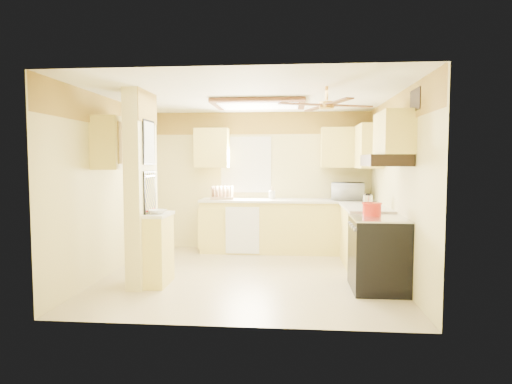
# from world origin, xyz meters

# --- Properties ---
(floor) EXTENTS (4.00, 4.00, 0.00)m
(floor) POSITION_xyz_m (0.00, 0.00, 0.00)
(floor) COLOR #CBB98C
(floor) RESTS_ON ground
(ceiling) EXTENTS (4.00, 4.00, 0.00)m
(ceiling) POSITION_xyz_m (0.00, 0.00, 2.50)
(ceiling) COLOR white
(ceiling) RESTS_ON wall_back
(wall_back) EXTENTS (4.00, 0.00, 4.00)m
(wall_back) POSITION_xyz_m (0.00, 1.90, 1.25)
(wall_back) COLOR #E1D489
(wall_back) RESTS_ON floor
(wall_front) EXTENTS (4.00, 0.00, 4.00)m
(wall_front) POSITION_xyz_m (0.00, -1.90, 1.25)
(wall_front) COLOR #E1D489
(wall_front) RESTS_ON floor
(wall_left) EXTENTS (0.00, 3.80, 3.80)m
(wall_left) POSITION_xyz_m (-2.00, 0.00, 1.25)
(wall_left) COLOR #E1D489
(wall_left) RESTS_ON floor
(wall_right) EXTENTS (0.00, 3.80, 3.80)m
(wall_right) POSITION_xyz_m (2.00, 0.00, 1.25)
(wall_right) COLOR #E1D489
(wall_right) RESTS_ON floor
(wallpaper_border) EXTENTS (4.00, 0.02, 0.40)m
(wallpaper_border) POSITION_xyz_m (0.00, 1.88, 2.30)
(wallpaper_border) COLOR gold
(wallpaper_border) RESTS_ON wall_back
(partition_column) EXTENTS (0.20, 0.70, 2.50)m
(partition_column) POSITION_xyz_m (-1.35, -0.55, 1.25)
(partition_column) COLOR #E1D489
(partition_column) RESTS_ON floor
(partition_ledge) EXTENTS (0.25, 0.55, 0.90)m
(partition_ledge) POSITION_xyz_m (-1.13, -0.55, 0.45)
(partition_ledge) COLOR #F6E474
(partition_ledge) RESTS_ON floor
(ledge_top) EXTENTS (0.28, 0.58, 0.04)m
(ledge_top) POSITION_xyz_m (-1.13, -0.55, 0.92)
(ledge_top) COLOR white
(ledge_top) RESTS_ON partition_ledge
(lower_cabinets_back) EXTENTS (3.00, 0.60, 0.90)m
(lower_cabinets_back) POSITION_xyz_m (0.50, 1.60, 0.45)
(lower_cabinets_back) COLOR #F6E474
(lower_cabinets_back) RESTS_ON floor
(lower_cabinets_right) EXTENTS (0.60, 1.40, 0.90)m
(lower_cabinets_right) POSITION_xyz_m (1.70, 0.60, 0.45)
(lower_cabinets_right) COLOR #F6E474
(lower_cabinets_right) RESTS_ON floor
(countertop_back) EXTENTS (3.04, 0.64, 0.04)m
(countertop_back) POSITION_xyz_m (0.50, 1.59, 0.92)
(countertop_back) COLOR white
(countertop_back) RESTS_ON lower_cabinets_back
(countertop_right) EXTENTS (0.64, 1.44, 0.04)m
(countertop_right) POSITION_xyz_m (1.69, 0.60, 0.92)
(countertop_right) COLOR white
(countertop_right) RESTS_ON lower_cabinets_right
(dishwasher_panel) EXTENTS (0.58, 0.02, 0.80)m
(dishwasher_panel) POSITION_xyz_m (-0.25, 1.29, 0.43)
(dishwasher_panel) COLOR white
(dishwasher_panel) RESTS_ON lower_cabinets_back
(window) EXTENTS (0.92, 0.02, 1.02)m
(window) POSITION_xyz_m (-0.25, 1.89, 1.55)
(window) COLOR white
(window) RESTS_ON wall_back
(upper_cab_back_left) EXTENTS (0.60, 0.35, 0.70)m
(upper_cab_back_left) POSITION_xyz_m (-0.85, 1.72, 1.85)
(upper_cab_back_left) COLOR #F6E474
(upper_cab_back_left) RESTS_ON wall_back
(upper_cab_back_right) EXTENTS (0.90, 0.35, 0.70)m
(upper_cab_back_right) POSITION_xyz_m (1.55, 1.72, 1.85)
(upper_cab_back_right) COLOR #F6E474
(upper_cab_back_right) RESTS_ON wall_back
(upper_cab_right) EXTENTS (0.35, 1.00, 0.70)m
(upper_cab_right) POSITION_xyz_m (1.82, 1.25, 1.85)
(upper_cab_right) COLOR #F6E474
(upper_cab_right) RESTS_ON wall_right
(upper_cab_left_wall) EXTENTS (0.35, 0.75, 0.70)m
(upper_cab_left_wall) POSITION_xyz_m (-1.82, -0.25, 1.85)
(upper_cab_left_wall) COLOR #F6E474
(upper_cab_left_wall) RESTS_ON wall_left
(upper_cab_over_stove) EXTENTS (0.35, 0.76, 0.52)m
(upper_cab_over_stove) POSITION_xyz_m (1.82, -0.55, 1.95)
(upper_cab_over_stove) COLOR #F6E474
(upper_cab_over_stove) RESTS_ON wall_right
(stove) EXTENTS (0.68, 0.77, 0.92)m
(stove) POSITION_xyz_m (1.67, -0.55, 0.46)
(stove) COLOR black
(stove) RESTS_ON floor
(range_hood) EXTENTS (0.50, 0.76, 0.14)m
(range_hood) POSITION_xyz_m (1.74, -0.55, 1.62)
(range_hood) COLOR black
(range_hood) RESTS_ON upper_cab_over_stove
(poster_menu) EXTENTS (0.02, 0.42, 0.57)m
(poster_menu) POSITION_xyz_m (-1.24, -0.55, 1.85)
(poster_menu) COLOR black
(poster_menu) RESTS_ON partition_column
(poster_nashville) EXTENTS (0.02, 0.42, 0.57)m
(poster_nashville) POSITION_xyz_m (-1.24, -0.55, 1.20)
(poster_nashville) COLOR black
(poster_nashville) RESTS_ON partition_column
(ceiling_light_panel) EXTENTS (1.35, 0.95, 0.06)m
(ceiling_light_panel) POSITION_xyz_m (0.10, 0.50, 2.46)
(ceiling_light_panel) COLOR brown
(ceiling_light_panel) RESTS_ON ceiling
(ceiling_fan) EXTENTS (1.15, 1.15, 0.26)m
(ceiling_fan) POSITION_xyz_m (1.00, -0.70, 2.29)
(ceiling_fan) COLOR gold
(ceiling_fan) RESTS_ON ceiling
(vent_grate) EXTENTS (0.02, 0.40, 0.25)m
(vent_grate) POSITION_xyz_m (1.98, -0.90, 2.30)
(vent_grate) COLOR black
(vent_grate) RESTS_ON wall_right
(microwave) EXTENTS (0.60, 0.45, 0.31)m
(microwave) POSITION_xyz_m (1.56, 1.56, 1.09)
(microwave) COLOR white
(microwave) RESTS_ON countertop_back
(bowl) EXTENTS (0.28, 0.28, 0.05)m
(bowl) POSITION_xyz_m (-1.12, -0.62, 0.97)
(bowl) COLOR white
(bowl) RESTS_ON ledge_top
(dutch_oven) EXTENTS (0.25, 0.25, 0.17)m
(dutch_oven) POSITION_xyz_m (1.62, -0.37, 1.00)
(dutch_oven) COLOR red
(dutch_oven) RESTS_ON stove
(kettle) EXTENTS (0.13, 0.13, 0.20)m
(kettle) POSITION_xyz_m (1.70, 0.39, 1.04)
(kettle) COLOR silver
(kettle) RESTS_ON countertop_right
(dish_rack) EXTENTS (0.43, 0.34, 0.23)m
(dish_rack) POSITION_xyz_m (-0.65, 1.56, 1.02)
(dish_rack) COLOR tan
(dish_rack) RESTS_ON countertop_back
(utensil_crock) EXTENTS (0.11, 0.11, 0.23)m
(utensil_crock) POSITION_xyz_m (0.24, 1.65, 1.02)
(utensil_crock) COLOR white
(utensil_crock) RESTS_ON countertop_back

